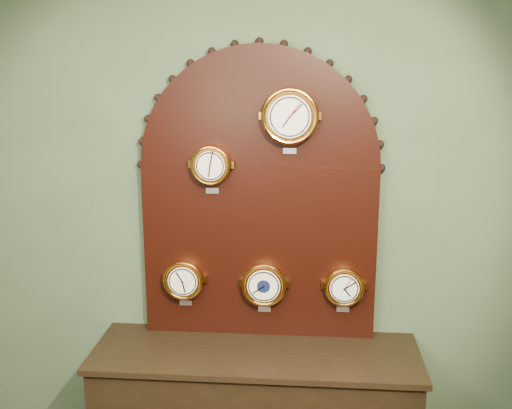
# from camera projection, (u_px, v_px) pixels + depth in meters

# --- Properties ---
(wall_back) EXTENTS (4.00, 0.00, 4.00)m
(wall_back) POSITION_uv_depth(u_px,v_px,m) (260.00, 227.00, 3.22)
(wall_back) COLOR #42563B
(wall_back) RESTS_ON ground
(display_board) EXTENTS (1.26, 0.06, 1.53)m
(display_board) POSITION_uv_depth(u_px,v_px,m) (259.00, 186.00, 3.12)
(display_board) COLOR black
(display_board) RESTS_ON shop_counter
(roman_clock) EXTENTS (0.20, 0.08, 0.25)m
(roman_clock) POSITION_uv_depth(u_px,v_px,m) (211.00, 165.00, 3.05)
(roman_clock) COLOR orange
(roman_clock) RESTS_ON display_board
(arabic_clock) EXTENTS (0.28, 0.08, 0.32)m
(arabic_clock) POSITION_uv_depth(u_px,v_px,m) (290.00, 116.00, 2.96)
(arabic_clock) COLOR orange
(arabic_clock) RESTS_ON display_board
(hygrometer) EXTENTS (0.21, 0.08, 0.26)m
(hygrometer) POSITION_uv_depth(u_px,v_px,m) (184.00, 280.00, 3.20)
(hygrometer) COLOR orange
(hygrometer) RESTS_ON display_board
(barometer) EXTENTS (0.23, 0.08, 0.28)m
(barometer) POSITION_uv_depth(u_px,v_px,m) (264.00, 284.00, 3.17)
(barometer) COLOR orange
(barometer) RESTS_ON display_board
(tide_clock) EXTENTS (0.20, 0.08, 0.25)m
(tide_clock) POSITION_uv_depth(u_px,v_px,m) (344.00, 287.00, 3.14)
(tide_clock) COLOR orange
(tide_clock) RESTS_ON display_board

